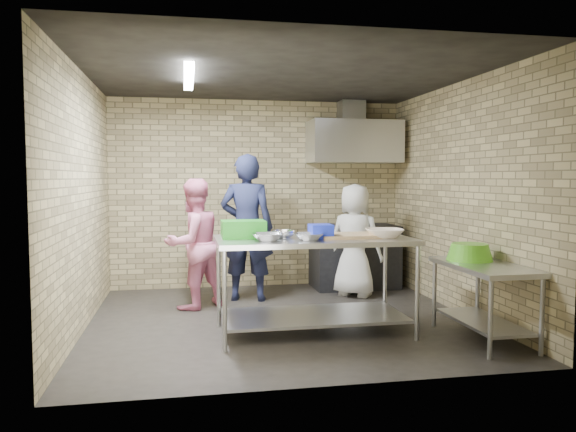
% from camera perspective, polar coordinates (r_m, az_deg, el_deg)
% --- Properties ---
extents(floor, '(4.20, 4.20, 0.00)m').
position_cam_1_polar(floor, '(6.28, -0.57, -10.67)').
color(floor, black).
rests_on(floor, ground).
extents(ceiling, '(4.20, 4.20, 0.00)m').
position_cam_1_polar(ceiling, '(6.17, -0.59, 14.37)').
color(ceiling, black).
rests_on(ceiling, ground).
extents(back_wall, '(4.20, 0.06, 2.70)m').
position_cam_1_polar(back_wall, '(8.05, -3.07, 2.29)').
color(back_wall, tan).
rests_on(back_wall, ground).
extents(front_wall, '(4.20, 0.06, 2.70)m').
position_cam_1_polar(front_wall, '(4.12, 4.28, 0.66)').
color(front_wall, tan).
rests_on(front_wall, ground).
extents(left_wall, '(0.06, 4.00, 2.70)m').
position_cam_1_polar(left_wall, '(6.07, -20.50, 1.49)').
color(left_wall, tan).
rests_on(left_wall, ground).
extents(right_wall, '(0.06, 4.00, 2.70)m').
position_cam_1_polar(right_wall, '(6.77, 17.23, 1.79)').
color(right_wall, tan).
rests_on(right_wall, ground).
extents(prep_table, '(1.96, 0.98, 0.98)m').
position_cam_1_polar(prep_table, '(5.67, 2.64, -7.18)').
color(prep_table, silver).
rests_on(prep_table, floor).
extents(side_counter, '(0.60, 1.20, 0.75)m').
position_cam_1_polar(side_counter, '(5.78, 19.51, -8.36)').
color(side_counter, silver).
rests_on(side_counter, floor).
extents(stove, '(1.20, 0.70, 0.90)m').
position_cam_1_polar(stove, '(8.08, 6.85, -4.14)').
color(stove, black).
rests_on(stove, floor).
extents(range_hood, '(1.30, 0.60, 0.60)m').
position_cam_1_polar(range_hood, '(8.06, 6.84, 7.60)').
color(range_hood, silver).
rests_on(range_hood, back_wall).
extents(hood_duct, '(0.35, 0.30, 0.30)m').
position_cam_1_polar(hood_duct, '(8.25, 6.55, 10.66)').
color(hood_duct, '#A5A8AD').
rests_on(hood_duct, back_wall).
extents(wall_shelf, '(0.80, 0.20, 0.04)m').
position_cam_1_polar(wall_shelf, '(8.33, 8.42, 6.23)').
color(wall_shelf, '#3F2B19').
rests_on(wall_shelf, back_wall).
extents(fluorescent_fixture, '(0.10, 1.25, 0.08)m').
position_cam_1_polar(fluorescent_fixture, '(6.07, -10.21, 13.91)').
color(fluorescent_fixture, white).
rests_on(fluorescent_fixture, ceiling).
extents(green_crate, '(0.44, 0.33, 0.17)m').
position_cam_1_polar(green_crate, '(5.58, -4.64, -1.36)').
color(green_crate, '#1C921B').
rests_on(green_crate, prep_table).
extents(blue_tub, '(0.22, 0.22, 0.14)m').
position_cam_1_polar(blue_tub, '(5.50, 3.40, -1.61)').
color(blue_tub, '#1B2ED0').
rests_on(blue_tub, prep_table).
extents(cutting_board, '(0.60, 0.46, 0.03)m').
position_cam_1_polar(cutting_board, '(5.66, 6.15, -2.02)').
color(cutting_board, tan).
rests_on(cutting_board, prep_table).
extents(mixing_bowl_a, '(0.35, 0.35, 0.08)m').
position_cam_1_polar(mixing_bowl_a, '(5.30, -2.12, -2.18)').
color(mixing_bowl_a, '#B0B1B7').
rests_on(mixing_bowl_a, prep_table).
extents(mixing_bowl_b, '(0.26, 0.26, 0.07)m').
position_cam_1_polar(mixing_bowl_b, '(5.58, -0.46, -1.88)').
color(mixing_bowl_b, silver).
rests_on(mixing_bowl_b, prep_table).
extents(mixing_bowl_c, '(0.32, 0.32, 0.07)m').
position_cam_1_polar(mixing_bowl_c, '(5.35, 2.16, -2.15)').
color(mixing_bowl_c, '#B5B7BC').
rests_on(mixing_bowl_c, prep_table).
extents(ceramic_bowl, '(0.43, 0.43, 0.09)m').
position_cam_1_polar(ceramic_bowl, '(5.65, 9.94, -1.76)').
color(ceramic_bowl, beige).
rests_on(ceramic_bowl, prep_table).
extents(green_basin, '(0.46, 0.46, 0.17)m').
position_cam_1_polar(green_basin, '(5.91, 18.23, -3.54)').
color(green_basin, '#59C626').
rests_on(green_basin, side_counter).
extents(bottle_green, '(0.06, 0.06, 0.15)m').
position_cam_1_polar(bottle_green, '(8.38, 9.40, 6.86)').
color(bottle_green, green).
rests_on(bottle_green, wall_shelf).
extents(man_navy, '(0.78, 0.62, 1.89)m').
position_cam_1_polar(man_navy, '(7.13, -4.27, -1.20)').
color(man_navy, '#161837').
rests_on(man_navy, floor).
extents(woman_pink, '(0.97, 0.92, 1.57)m').
position_cam_1_polar(woman_pink, '(6.79, -9.75, -2.84)').
color(woman_pink, pink).
rests_on(woman_pink, floor).
extents(woman_white, '(0.87, 0.84, 1.50)m').
position_cam_1_polar(woman_white, '(7.43, 6.92, -2.50)').
color(woman_white, white).
rests_on(woman_white, floor).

